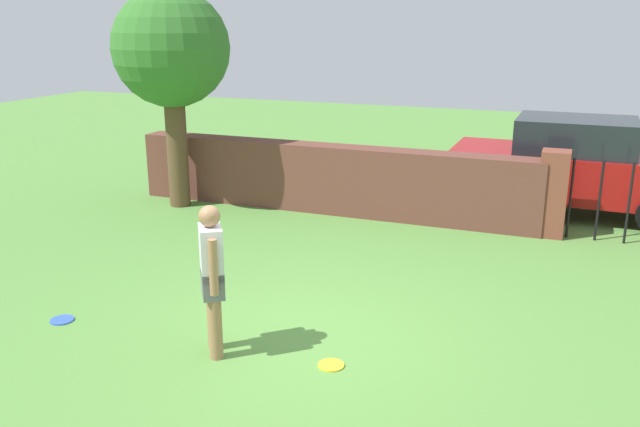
{
  "coord_description": "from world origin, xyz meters",
  "views": [
    {
      "loc": [
        2.61,
        -6.14,
        3.41
      ],
      "look_at": [
        -0.36,
        1.46,
        1.0
      ],
      "focal_mm": 37.35,
      "sensor_mm": 36.0,
      "label": 1
    }
  ],
  "objects_px": {
    "tree": "(171,51)",
    "car": "(573,166)",
    "frisbee_yellow": "(331,365)",
    "frisbee_blue": "(62,320)",
    "person": "(212,274)"
  },
  "relations": [
    {
      "from": "frisbee_blue",
      "to": "frisbee_yellow",
      "type": "height_order",
      "value": "same"
    },
    {
      "from": "car",
      "to": "tree",
      "type": "bearing_deg",
      "value": 17.95
    },
    {
      "from": "tree",
      "to": "frisbee_blue",
      "type": "xyz_separation_m",
      "value": [
        1.47,
        -4.81,
        -2.82
      ]
    },
    {
      "from": "person",
      "to": "tree",
      "type": "bearing_deg",
      "value": -178.57
    },
    {
      "from": "person",
      "to": "frisbee_blue",
      "type": "height_order",
      "value": "person"
    },
    {
      "from": "tree",
      "to": "frisbee_yellow",
      "type": "distance_m",
      "value": 7.24
    },
    {
      "from": "car",
      "to": "frisbee_yellow",
      "type": "relative_size",
      "value": 15.61
    },
    {
      "from": "tree",
      "to": "car",
      "type": "bearing_deg",
      "value": 17.41
    },
    {
      "from": "tree",
      "to": "person",
      "type": "xyz_separation_m",
      "value": [
        3.54,
        -4.83,
        -1.94
      ]
    },
    {
      "from": "car",
      "to": "person",
      "type": "bearing_deg",
      "value": 65.18
    },
    {
      "from": "person",
      "to": "frisbee_blue",
      "type": "relative_size",
      "value": 6.0
    },
    {
      "from": "person",
      "to": "frisbee_yellow",
      "type": "bearing_deg",
      "value": 63.55
    },
    {
      "from": "frisbee_yellow",
      "to": "tree",
      "type": "bearing_deg",
      "value": 135.8
    },
    {
      "from": "frisbee_blue",
      "to": "frisbee_yellow",
      "type": "xyz_separation_m",
      "value": [
        3.3,
        0.16,
        0.0
      ]
    },
    {
      "from": "person",
      "to": "frisbee_yellow",
      "type": "xyz_separation_m",
      "value": [
        1.23,
        0.18,
        -0.89
      ]
    }
  ]
}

